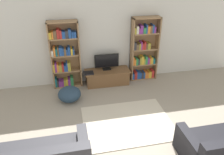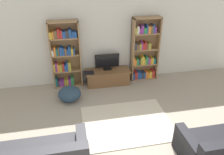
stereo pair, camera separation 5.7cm
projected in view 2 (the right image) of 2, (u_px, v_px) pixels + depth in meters
name	position (u px, v px, depth m)	size (l,w,h in m)	color
wall_back	(103.00, 39.00, 6.35)	(8.80, 0.06, 2.60)	silver
bookshelf_left	(65.00, 55.00, 6.16)	(0.82, 0.30, 1.93)	#93704C
bookshelf_right	(144.00, 51.00, 6.59)	(0.82, 0.30, 1.93)	#93704C
tv_stand	(108.00, 77.00, 6.58)	(1.33, 0.53, 0.44)	brown
television	(107.00, 61.00, 6.42)	(0.72, 0.16, 0.48)	black
laptop	(89.00, 73.00, 6.31)	(0.30, 0.26, 0.03)	#28282D
area_rug	(127.00, 122.00, 5.03)	(2.01, 1.57, 0.02)	beige
beanbag_ottoman	(70.00, 94.00, 5.77)	(0.60, 0.60, 0.39)	#23384C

